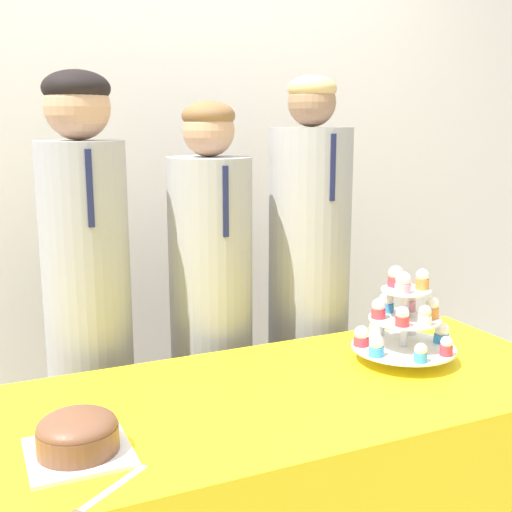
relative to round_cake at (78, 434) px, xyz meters
The scene contains 7 objects.
wall_back 1.45m from the round_cake, 67.00° to the left, with size 9.00×0.06×2.70m.
round_cake is the anchor object (origin of this frame).
cake_knife 0.22m from the round_cake, 97.82° to the right, with size 0.23×0.17×0.01m.
cupcake_stand 0.99m from the round_cake, 10.03° to the left, with size 0.31×0.31×0.28m.
student_0 0.69m from the round_cake, 77.76° to the left, with size 0.27×0.27×1.60m.
student_1 0.88m from the round_cake, 50.60° to the left, with size 0.28×0.29×1.52m.
student_2 1.16m from the round_cake, 35.94° to the left, with size 0.29×0.30×1.61m.
Camera 1 is at (-0.70, -1.07, 1.45)m, focal length 45.00 mm.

